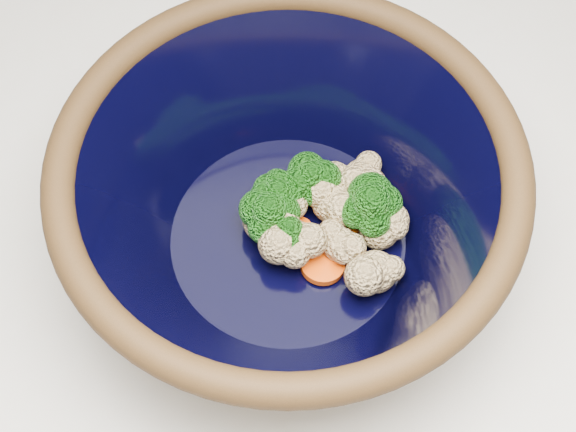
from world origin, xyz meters
name	(u,v)px	position (x,y,z in m)	size (l,w,h in m)	color
counter	(344,350)	(0.00, 0.00, 0.45)	(1.20, 1.20, 0.90)	white
mixing_bowl	(288,207)	(-0.09, -0.07, 0.98)	(0.36, 0.36, 0.14)	black
vegetable_pile	(316,212)	(-0.07, -0.06, 0.95)	(0.12, 0.11, 0.05)	#608442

